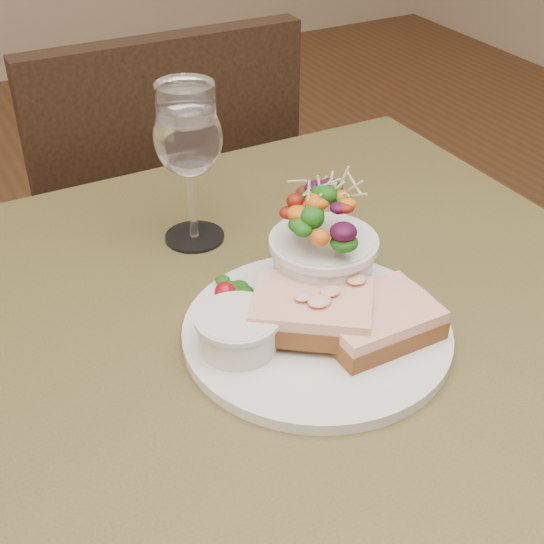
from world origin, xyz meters
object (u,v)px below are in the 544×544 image
ramekin (238,330)px  wine_glass (188,142)px  sandwich_front (377,320)px  sandwich_back (312,310)px  cafe_table (289,406)px  chair_far (157,317)px  dinner_plate (317,332)px  salad_bowl (324,240)px

ramekin → wine_glass: 0.24m
ramekin → wine_glass: size_ratio=0.42×
sandwich_front → sandwich_back: (-0.05, 0.03, 0.01)m
cafe_table → chair_far: 0.75m
cafe_table → sandwich_back: 0.14m
chair_far → wine_glass: wine_glass is taller
dinner_plate → sandwich_front: sandwich_front is taller
sandwich_front → salad_bowl: (-0.01, 0.09, 0.04)m
cafe_table → wine_glass: 0.30m
cafe_table → wine_glass: size_ratio=4.57×
dinner_plate → salad_bowl: size_ratio=2.06×
sandwich_front → ramekin: bearing=159.8°
cafe_table → salad_bowl: (0.06, 0.03, 0.17)m
dinner_plate → ramekin: size_ratio=3.54×
chair_far → sandwich_back: chair_far is taller
wine_glass → salad_bowl: bearing=-67.6°
sandwich_front → salad_bowl: salad_bowl is taller
cafe_table → ramekin: (-0.06, -0.01, 0.13)m
chair_far → sandwich_back: 0.84m
dinner_plate → sandwich_back: (-0.01, -0.00, 0.03)m
chair_far → sandwich_front: 0.86m
salad_bowl → wine_glass: size_ratio=0.73×
sandwich_front → dinner_plate: bearing=142.6°
cafe_table → ramekin: ramekin is taller
cafe_table → sandwich_front: (0.06, -0.05, 0.13)m
cafe_table → sandwich_front: 0.15m
sandwich_front → chair_far: bearing=88.7°
dinner_plate → wine_glass: (-0.03, 0.23, 0.12)m
dinner_plate → wine_glass: bearing=98.2°
dinner_plate → salad_bowl: (0.04, 0.05, 0.07)m
chair_far → sandwich_front: chair_far is taller
cafe_table → wine_glass: bearing=94.0°
sandwich_front → wine_glass: (-0.08, 0.26, 0.10)m
wine_glass → chair_far: bearing=79.6°
cafe_table → chair_far: size_ratio=0.89×
dinner_plate → ramekin: bearing=172.7°
chair_far → wine_glass: 0.74m
cafe_table → salad_bowl: size_ratio=6.30×
ramekin → dinner_plate: bearing=-7.3°
wine_glass → sandwich_back: bearing=-83.5°
wine_glass → dinner_plate: bearing=-81.8°
sandwich_back → salad_bowl: size_ratio=1.11×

